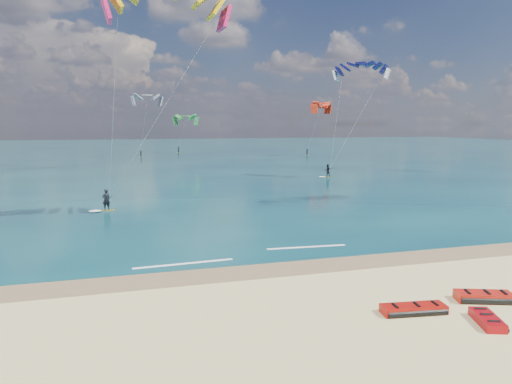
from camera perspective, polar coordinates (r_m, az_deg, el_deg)
ground at (r=58.52m, az=-9.36°, el=1.38°), size 320.00×320.00×0.00m
wet_sand_strip at (r=22.81m, az=1.12°, el=-9.73°), size 320.00×2.40×0.01m
sea at (r=122.11m, az=-12.70°, el=4.95°), size 320.00×200.00×0.04m
packed_kite_left at (r=18.96m, az=19.06°, el=-14.12°), size 2.79×1.39×0.39m
packed_kite_mid at (r=21.23m, az=26.57°, el=-12.09°), size 2.69×1.92×0.43m
packed_kite_right at (r=19.03m, az=26.89°, el=-14.50°), size 1.58×2.10×0.37m
kitesurfer_main at (r=35.34m, az=-14.97°, el=11.07°), size 12.01×8.78×17.61m
kitesurfer_far at (r=61.00m, az=11.09°, el=9.59°), size 8.50×6.66×16.00m
shoreline_foam at (r=25.15m, az=-1.20°, el=-7.89°), size 12.21×1.85×0.01m
distant_kites at (r=95.87m, az=-20.27°, el=7.36°), size 85.43×48.04×14.83m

